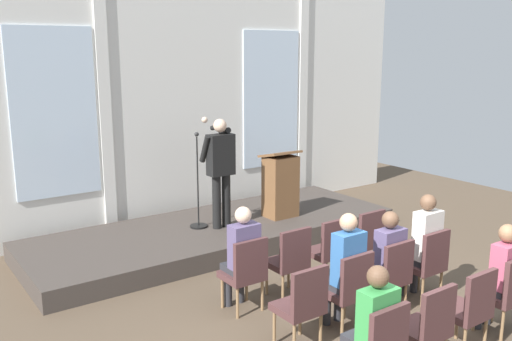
# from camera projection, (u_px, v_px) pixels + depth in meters

# --- Properties ---
(rear_partition) EXTENTS (10.49, 0.14, 4.39)m
(rear_partition) POSITION_uv_depth(u_px,v_px,m) (175.00, 102.00, 9.92)
(rear_partition) COLOR silver
(rear_partition) RESTS_ON ground
(stage_platform) EXTENTS (6.13, 2.15, 0.30)m
(stage_platform) POSITION_uv_depth(u_px,v_px,m) (216.00, 233.00, 9.25)
(stage_platform) COLOR #3F3833
(stage_platform) RESTS_ON ground
(speaker) EXTENTS (0.52, 0.69, 1.76)m
(speaker) POSITION_uv_depth(u_px,v_px,m) (220.00, 165.00, 8.86)
(speaker) COLOR black
(speaker) RESTS_ON stage_platform
(mic_stand) EXTENTS (0.28, 0.28, 1.55)m
(mic_stand) POSITION_uv_depth(u_px,v_px,m) (198.00, 207.00, 9.01)
(mic_stand) COLOR black
(mic_stand) RESTS_ON stage_platform
(lectern) EXTENTS (0.60, 0.48, 1.16)m
(lectern) POSITION_uv_depth(u_px,v_px,m) (280.00, 185.00, 9.55)
(lectern) COLOR brown
(lectern) RESTS_ON stage_platform
(chair_r0_c0) EXTENTS (0.46, 0.44, 0.94)m
(chair_r0_c0) POSITION_uv_depth(u_px,v_px,m) (246.00, 270.00, 6.70)
(chair_r0_c0) COLOR olive
(chair_r0_c0) RESTS_ON ground
(audience_r0_c0) EXTENTS (0.36, 0.39, 1.31)m
(audience_r0_c0) POSITION_uv_depth(u_px,v_px,m) (242.00, 253.00, 6.72)
(audience_r0_c0) COLOR #2D2D33
(audience_r0_c0) RESTS_ON ground
(chair_r0_c1) EXTENTS (0.46, 0.44, 0.94)m
(chair_r0_c1) POSITION_uv_depth(u_px,v_px,m) (290.00, 258.00, 7.08)
(chair_r0_c1) COLOR olive
(chair_r0_c1) RESTS_ON ground
(chair_r0_c2) EXTENTS (0.46, 0.44, 0.94)m
(chair_r0_c2) POSITION_uv_depth(u_px,v_px,m) (330.00, 247.00, 7.46)
(chair_r0_c2) COLOR olive
(chair_r0_c2) RESTS_ON ground
(chair_r0_c3) EXTENTS (0.46, 0.44, 0.94)m
(chair_r0_c3) POSITION_uv_depth(u_px,v_px,m) (365.00, 238.00, 7.84)
(chair_r0_c3) COLOR olive
(chair_r0_c3) RESTS_ON ground
(chair_r1_c0) EXTENTS (0.46, 0.44, 0.94)m
(chair_r1_c0) POSITION_uv_depth(u_px,v_px,m) (303.00, 302.00, 5.85)
(chair_r1_c0) COLOR olive
(chair_r1_c0) RESTS_ON ground
(chair_r1_c1) EXTENTS (0.46, 0.44, 0.94)m
(chair_r1_c1) POSITION_uv_depth(u_px,v_px,m) (349.00, 287.00, 6.23)
(chair_r1_c1) COLOR olive
(chair_r1_c1) RESTS_ON ground
(audience_r1_c1) EXTENTS (0.36, 0.39, 1.37)m
(audience_r1_c1) POSITION_uv_depth(u_px,v_px,m) (345.00, 266.00, 6.25)
(audience_r1_c1) COLOR #2D2D33
(audience_r1_c1) RESTS_ON ground
(chair_r1_c2) EXTENTS (0.46, 0.44, 0.94)m
(chair_r1_c2) POSITION_uv_depth(u_px,v_px,m) (391.00, 273.00, 6.61)
(chair_r1_c2) COLOR olive
(chair_r1_c2) RESTS_ON ground
(audience_r1_c2) EXTENTS (0.36, 0.39, 1.28)m
(audience_r1_c2) POSITION_uv_depth(u_px,v_px,m) (386.00, 257.00, 6.64)
(audience_r1_c2) COLOR #2D2D33
(audience_r1_c2) RESTS_ON ground
(chair_r1_c3) EXTENTS (0.46, 0.44, 0.94)m
(chair_r1_c3) POSITION_uv_depth(u_px,v_px,m) (427.00, 261.00, 6.99)
(chair_r1_c3) COLOR olive
(chair_r1_c3) RESTS_ON ground
(audience_r1_c3) EXTENTS (0.36, 0.39, 1.38)m
(audience_r1_c3) POSITION_uv_depth(u_px,v_px,m) (424.00, 242.00, 7.01)
(audience_r1_c3) COLOR #2D2D33
(audience_r1_c3) RESTS_ON ground
(audience_r2_c0) EXTENTS (0.36, 0.39, 1.28)m
(audience_r2_c0) POSITION_uv_depth(u_px,v_px,m) (373.00, 324.00, 5.03)
(audience_r2_c0) COLOR #2D2D33
(audience_r2_c0) RESTS_ON ground
(chair_r2_c1) EXTENTS (0.46, 0.44, 0.94)m
(chair_r2_c1) POSITION_uv_depth(u_px,v_px,m) (427.00, 324.00, 5.39)
(chair_r2_c1) COLOR olive
(chair_r2_c1) RESTS_ON ground
(chair_r2_c2) EXTENTS (0.46, 0.44, 0.94)m
(chair_r2_c2) POSITION_uv_depth(u_px,v_px,m) (470.00, 306.00, 5.77)
(chair_r2_c2) COLOR olive
(chair_r2_c2) RESTS_ON ground
(chair_r2_c3) EXTENTS (0.46, 0.44, 0.94)m
(chair_r2_c3) POSITION_uv_depth(u_px,v_px,m) (507.00, 290.00, 6.15)
(chair_r2_c3) COLOR olive
(chair_r2_c3) RESTS_ON ground
(audience_r2_c3) EXTENTS (0.36, 0.39, 1.28)m
(audience_r2_c3) POSITION_uv_depth(u_px,v_px,m) (501.00, 273.00, 6.17)
(audience_r2_c3) COLOR #2D2D33
(audience_r2_c3) RESTS_ON ground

